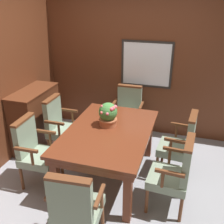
{
  "coord_description": "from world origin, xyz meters",
  "views": [
    {
      "loc": [
        0.95,
        -2.77,
        2.41
      ],
      "look_at": [
        0.01,
        0.28,
        0.95
      ],
      "focal_mm": 42.0,
      "sensor_mm": 36.0,
      "label": 1
    }
  ],
  "objects_px": {
    "chair_right_near": "(175,172)",
    "chair_head_far": "(128,111)",
    "dining_table": "(109,137)",
    "sideboard_cabinet": "(36,119)",
    "chair_left_far": "(60,124)",
    "potted_plant": "(108,114)",
    "chair_right_far": "(181,142)",
    "chair_left_near": "(35,149)",
    "chair_head_near": "(75,207)"
  },
  "relations": [
    {
      "from": "sideboard_cabinet",
      "to": "chair_right_far",
      "type": "bearing_deg",
      "value": -2.37
    },
    {
      "from": "chair_head_near",
      "to": "sideboard_cabinet",
      "type": "relative_size",
      "value": 0.96
    },
    {
      "from": "chair_right_near",
      "to": "chair_head_far",
      "type": "bearing_deg",
      "value": -144.54
    },
    {
      "from": "chair_head_near",
      "to": "chair_right_far",
      "type": "bearing_deg",
      "value": -125.45
    },
    {
      "from": "chair_head_far",
      "to": "chair_right_near",
      "type": "relative_size",
      "value": 1.0
    },
    {
      "from": "chair_head_far",
      "to": "potted_plant",
      "type": "distance_m",
      "value": 1.1
    },
    {
      "from": "chair_head_near",
      "to": "dining_table",
      "type": "bearing_deg",
      "value": -93.19
    },
    {
      "from": "potted_plant",
      "to": "chair_left_near",
      "type": "bearing_deg",
      "value": -148.14
    },
    {
      "from": "dining_table",
      "to": "chair_head_far",
      "type": "bearing_deg",
      "value": 90.92
    },
    {
      "from": "chair_head_near",
      "to": "chair_right_near",
      "type": "xyz_separation_m",
      "value": [
        0.88,
        0.84,
        0.0
      ]
    },
    {
      "from": "chair_head_near",
      "to": "sideboard_cabinet",
      "type": "bearing_deg",
      "value": -53.17
    },
    {
      "from": "chair_head_near",
      "to": "sideboard_cabinet",
      "type": "xyz_separation_m",
      "value": [
        -1.45,
        1.63,
        -0.02
      ]
    },
    {
      "from": "chair_left_far",
      "to": "potted_plant",
      "type": "height_order",
      "value": "potted_plant"
    },
    {
      "from": "chair_left_far",
      "to": "chair_left_near",
      "type": "bearing_deg",
      "value": -178.42
    },
    {
      "from": "chair_left_near",
      "to": "sideboard_cabinet",
      "type": "height_order",
      "value": "sideboard_cabinet"
    },
    {
      "from": "chair_head_far",
      "to": "sideboard_cabinet",
      "type": "distance_m",
      "value": 1.56
    },
    {
      "from": "chair_head_near",
      "to": "potted_plant",
      "type": "distance_m",
      "value": 1.37
    },
    {
      "from": "chair_head_near",
      "to": "potted_plant",
      "type": "relative_size",
      "value": 2.93
    },
    {
      "from": "chair_right_near",
      "to": "potted_plant",
      "type": "height_order",
      "value": "potted_plant"
    },
    {
      "from": "chair_right_far",
      "to": "chair_head_far",
      "type": "distance_m",
      "value": 1.25
    },
    {
      "from": "chair_left_far",
      "to": "sideboard_cabinet",
      "type": "bearing_deg",
      "value": 79.84
    },
    {
      "from": "chair_head_far",
      "to": "chair_left_near",
      "type": "height_order",
      "value": "same"
    },
    {
      "from": "chair_head_far",
      "to": "chair_left_far",
      "type": "bearing_deg",
      "value": -139.15
    },
    {
      "from": "dining_table",
      "to": "sideboard_cabinet",
      "type": "bearing_deg",
      "value": 162.25
    },
    {
      "from": "chair_left_far",
      "to": "chair_right_near",
      "type": "distance_m",
      "value": 1.96
    },
    {
      "from": "chair_right_far",
      "to": "chair_right_near",
      "type": "relative_size",
      "value": 1.0
    },
    {
      "from": "chair_left_near",
      "to": "chair_right_near",
      "type": "relative_size",
      "value": 1.0
    },
    {
      "from": "chair_right_far",
      "to": "chair_head_far",
      "type": "relative_size",
      "value": 1.0
    },
    {
      "from": "dining_table",
      "to": "chair_head_near",
      "type": "xyz_separation_m",
      "value": [
        0.03,
        -1.17,
        -0.13
      ]
    },
    {
      "from": "chair_left_far",
      "to": "potted_plant",
      "type": "distance_m",
      "value": 0.98
    },
    {
      "from": "chair_left_far",
      "to": "sideboard_cabinet",
      "type": "relative_size",
      "value": 0.96
    },
    {
      "from": "dining_table",
      "to": "chair_head_near",
      "type": "height_order",
      "value": "chair_head_near"
    },
    {
      "from": "chair_head_far",
      "to": "sideboard_cabinet",
      "type": "height_order",
      "value": "sideboard_cabinet"
    },
    {
      "from": "chair_left_near",
      "to": "chair_left_far",
      "type": "bearing_deg",
      "value": -0.6
    },
    {
      "from": "chair_right_far",
      "to": "dining_table",
      "type": "bearing_deg",
      "value": -64.49
    },
    {
      "from": "sideboard_cabinet",
      "to": "potted_plant",
      "type": "bearing_deg",
      "value": -13.13
    },
    {
      "from": "chair_left_far",
      "to": "chair_right_far",
      "type": "distance_m",
      "value": 1.86
    },
    {
      "from": "chair_left_far",
      "to": "chair_right_near",
      "type": "relative_size",
      "value": 1.0
    },
    {
      "from": "chair_head_far",
      "to": "chair_left_near",
      "type": "xyz_separation_m",
      "value": [
        -0.88,
        -1.55,
        0.0
      ]
    },
    {
      "from": "chair_head_far",
      "to": "chair_left_near",
      "type": "distance_m",
      "value": 1.79
    },
    {
      "from": "chair_head_near",
      "to": "chair_left_near",
      "type": "distance_m",
      "value": 1.22
    },
    {
      "from": "chair_head_near",
      "to": "chair_right_near",
      "type": "relative_size",
      "value": 1.0
    },
    {
      "from": "chair_right_far",
      "to": "chair_right_near",
      "type": "height_order",
      "value": "same"
    },
    {
      "from": "chair_right_near",
      "to": "sideboard_cabinet",
      "type": "distance_m",
      "value": 2.46
    },
    {
      "from": "chair_left_far",
      "to": "dining_table",
      "type": "bearing_deg",
      "value": -110.95
    },
    {
      "from": "chair_head_near",
      "to": "potted_plant",
      "type": "xyz_separation_m",
      "value": [
        -0.08,
        1.31,
        0.39
      ]
    },
    {
      "from": "dining_table",
      "to": "chair_left_near",
      "type": "relative_size",
      "value": 1.67
    },
    {
      "from": "chair_left_near",
      "to": "chair_right_near",
      "type": "bearing_deg",
      "value": -89.98
    },
    {
      "from": "sideboard_cabinet",
      "to": "chair_head_near",
      "type": "bearing_deg",
      "value": -48.36
    },
    {
      "from": "chair_head_far",
      "to": "chair_left_near",
      "type": "bearing_deg",
      "value": -120.47
    }
  ]
}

